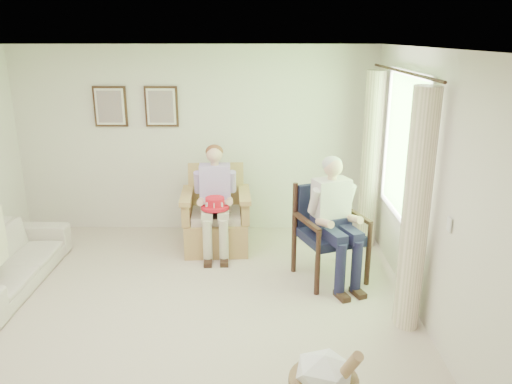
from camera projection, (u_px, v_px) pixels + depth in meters
floor at (165, 334)px, 4.73m from camera, size 5.50×5.50×0.00m
back_wall at (196, 141)px, 6.97m from camera, size 5.00×0.04×2.60m
right_wall at (445, 205)px, 4.32m from camera, size 0.04×5.50×2.60m
ceiling at (147, 50)px, 3.95m from camera, size 5.00×5.50×0.02m
window at (405, 144)px, 5.38m from camera, size 0.13×2.50×1.63m
curtain_left at (416, 213)px, 4.58m from camera, size 0.34×0.34×2.30m
curtain_right at (371, 161)px, 6.45m from camera, size 0.34×0.34×2.30m
framed_print_left at (110, 107)px, 6.79m from camera, size 0.45×0.05×0.55m
framed_print_right at (161, 107)px, 6.79m from camera, size 0.45×0.05×0.55m
wicker_armchair at (217, 222)px, 6.60m from camera, size 0.84×0.84×1.08m
wood_armchair at (330, 228)px, 5.75m from camera, size 0.70×0.65×1.07m
sofa at (6, 262)px, 5.59m from camera, size 1.93×0.75×0.56m
person_wicker at (215, 192)px, 6.32m from camera, size 0.40×0.63×1.37m
person_dark at (333, 212)px, 5.51m from camera, size 0.40×0.63×1.42m
red_hat at (215, 204)px, 6.15m from camera, size 0.35×0.35×0.14m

